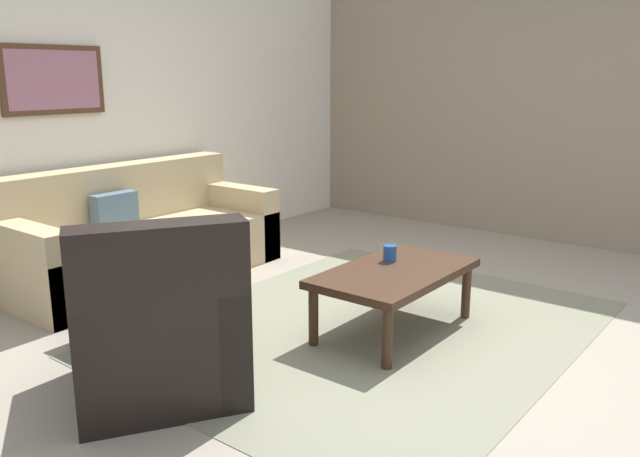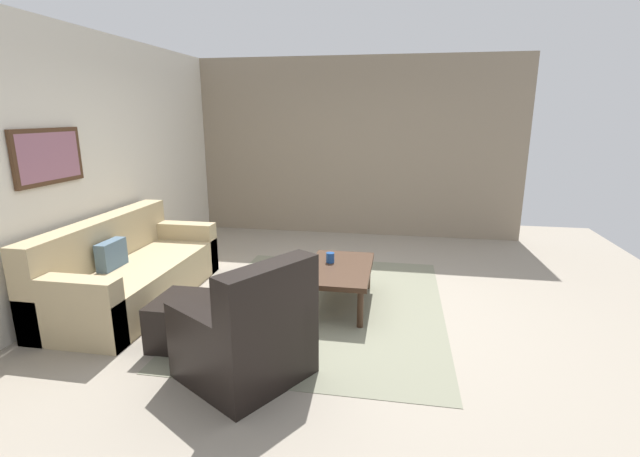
{
  "view_description": "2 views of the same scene",
  "coord_description": "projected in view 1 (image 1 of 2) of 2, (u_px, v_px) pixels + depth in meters",
  "views": [
    {
      "loc": [
        -3.27,
        -2.16,
        1.6
      ],
      "look_at": [
        -0.12,
        0.3,
        0.64
      ],
      "focal_mm": 36.38,
      "sensor_mm": 36.0,
      "label": 1
    },
    {
      "loc": [
        -4.27,
        -0.71,
        1.93
      ],
      "look_at": [
        0.19,
        0.08,
        0.78
      ],
      "focal_mm": 25.21,
      "sensor_mm": 36.0,
      "label": 2
    }
  ],
  "objects": [
    {
      "name": "stone_feature_panel",
      "position": [
        547.0,
        95.0,
        6.14
      ],
      "size": [
        0.12,
        5.2,
        2.8
      ],
      "primitive_type": "cube",
      "color": "gray",
      "rests_on": "ground_plane"
    },
    {
      "name": "ground_plane",
      "position": [
        368.0,
        328.0,
        4.17
      ],
      "size": [
        8.0,
        8.0,
        0.0
      ],
      "primitive_type": "plane",
      "color": "gray"
    },
    {
      "name": "coffee_table",
      "position": [
        395.0,
        277.0,
        4.05
      ],
      "size": [
        1.1,
        0.64,
        0.41
      ],
      "color": "#382316",
      "rests_on": "ground_plane"
    },
    {
      "name": "framed_artwork",
      "position": [
        53.0,
        80.0,
        4.88
      ],
      "size": [
        0.83,
        0.04,
        0.52
      ],
      "color": "#472D1C"
    },
    {
      "name": "couch_main",
      "position": [
        137.0,
        240.0,
        5.19
      ],
      "size": [
        2.16,
        0.93,
        0.88
      ],
      "color": "tan",
      "rests_on": "ground_plane"
    },
    {
      "name": "cup",
      "position": [
        390.0,
        253.0,
        4.19
      ],
      "size": [
        0.09,
        0.09,
        0.11
      ],
      "primitive_type": "cylinder",
      "color": "#1E478C",
      "rests_on": "coffee_table"
    },
    {
      "name": "armchair_leather",
      "position": [
        159.0,
        340.0,
        3.22
      ],
      "size": [
        1.1,
        1.1,
        0.95
      ],
      "color": "black",
      "rests_on": "ground_plane"
    },
    {
      "name": "area_rug",
      "position": [
        368.0,
        327.0,
        4.17
      ],
      "size": [
        3.02,
        2.41,
        0.01
      ],
      "primitive_type": "cube",
      "color": "gray",
      "rests_on": "ground_plane"
    },
    {
      "name": "rear_partition",
      "position": [
        112.0,
        98.0,
        5.4
      ],
      "size": [
        6.0,
        0.12,
        2.8
      ],
      "primitive_type": "cube",
      "color": "silver",
      "rests_on": "ground_plane"
    },
    {
      "name": "ottoman",
      "position": [
        144.0,
        306.0,
        4.0
      ],
      "size": [
        0.56,
        0.56,
        0.4
      ],
      "primitive_type": "cube",
      "color": "black",
      "rests_on": "ground_plane"
    }
  ]
}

